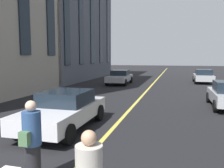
{
  "coord_description": "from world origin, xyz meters",
  "views": [
    {
      "loc": [
        0.05,
        -2.2,
        2.6
      ],
      "look_at": [
        10.25,
        0.58,
        1.42
      ],
      "focal_mm": 37.92,
      "sensor_mm": 36.0,
      "label": 1
    }
  ],
  "objects_px": {
    "car_silver_oncoming": "(120,77)",
    "pedestrian_near": "(32,142)",
    "car_silver_mid": "(203,76)",
    "car_white_near": "(65,109)"
  },
  "relations": [
    {
      "from": "car_silver_mid",
      "to": "car_white_near",
      "type": "height_order",
      "value": "car_silver_mid"
    },
    {
      "from": "car_silver_mid",
      "to": "car_white_near",
      "type": "distance_m",
      "value": 19.15
    },
    {
      "from": "car_white_near",
      "to": "car_silver_oncoming",
      "type": "bearing_deg",
      "value": 5.5
    },
    {
      "from": "car_silver_mid",
      "to": "car_silver_oncoming",
      "type": "height_order",
      "value": "car_silver_mid"
    },
    {
      "from": "pedestrian_near",
      "to": "car_white_near",
      "type": "bearing_deg",
      "value": 16.67
    },
    {
      "from": "car_silver_oncoming",
      "to": "pedestrian_near",
      "type": "relative_size",
      "value": 2.53
    },
    {
      "from": "car_white_near",
      "to": "pedestrian_near",
      "type": "xyz_separation_m",
      "value": [
        -3.69,
        -1.1,
        0.17
      ]
    },
    {
      "from": "car_silver_oncoming",
      "to": "pedestrian_near",
      "type": "bearing_deg",
      "value": -172.21
    },
    {
      "from": "car_silver_mid",
      "to": "car_silver_oncoming",
      "type": "distance_m",
      "value": 8.65
    },
    {
      "from": "car_white_near",
      "to": "pedestrian_near",
      "type": "distance_m",
      "value": 3.85
    }
  ]
}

